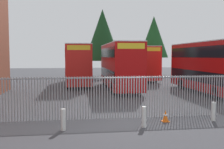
# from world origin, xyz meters

# --- Properties ---
(ground_plane) EXTENTS (100.00, 100.00, 0.00)m
(ground_plane) POSITION_xyz_m (0.00, 8.00, 0.00)
(ground_plane) COLOR #3D3D42
(palisade_fence) EXTENTS (15.24, 0.14, 2.35)m
(palisade_fence) POSITION_xyz_m (-0.09, 0.00, 1.18)
(palisade_fence) COLOR gray
(palisade_fence) RESTS_ON ground
(double_decker_bus_near_gate) EXTENTS (2.54, 10.81, 4.42)m
(double_decker_bus_near_gate) POSITION_xyz_m (8.89, 7.92, 2.42)
(double_decker_bus_near_gate) COLOR #B70C0C
(double_decker_bus_near_gate) RESTS_ON ground
(double_decker_bus_behind_fence_left) EXTENTS (2.54, 10.81, 4.42)m
(double_decker_bus_behind_fence_left) POSITION_xyz_m (1.82, 11.80, 2.42)
(double_decker_bus_behind_fence_left) COLOR #B70C0C
(double_decker_bus_behind_fence_left) RESTS_ON ground
(double_decker_bus_behind_fence_right) EXTENTS (2.54, 10.81, 4.42)m
(double_decker_bus_behind_fence_right) POSITION_xyz_m (-2.10, 16.43, 2.42)
(double_decker_bus_behind_fence_right) COLOR red
(double_decker_bus_behind_fence_right) RESTS_ON ground
(double_decker_bus_far_back) EXTENTS (2.54, 10.81, 4.42)m
(double_decker_bus_far_back) POSITION_xyz_m (6.23, 21.34, 2.42)
(double_decker_bus_far_back) COLOR red
(double_decker_bus_far_back) RESTS_ON ground
(bollard_near_left) EXTENTS (0.20, 0.20, 0.95)m
(bollard_near_left) POSITION_xyz_m (-2.96, -1.91, 0.47)
(bollard_near_left) COLOR silver
(bollard_near_left) RESTS_ON ground
(bollard_center_front) EXTENTS (0.20, 0.20, 0.95)m
(bollard_center_front) POSITION_xyz_m (0.65, -1.90, 0.47)
(bollard_center_front) COLOR silver
(bollard_center_front) RESTS_ON ground
(bollard_near_right) EXTENTS (0.20, 0.20, 0.95)m
(bollard_near_right) POSITION_xyz_m (4.38, -1.23, 0.47)
(bollard_near_right) COLOR silver
(bollard_near_right) RESTS_ON ground
(traffic_cone_by_gate) EXTENTS (0.34, 0.34, 0.59)m
(traffic_cone_by_gate) POSITION_xyz_m (1.96, -1.05, 0.29)
(traffic_cone_by_gate) COLOR orange
(traffic_cone_by_gate) RESTS_ON ground
(tree_tall_back) EXTENTS (4.69, 4.69, 9.66)m
(tree_tall_back) POSITION_xyz_m (10.27, 28.44, 6.30)
(tree_tall_back) COLOR #4C3823
(tree_tall_back) RESTS_ON ground
(tree_short_side) EXTENTS (5.44, 5.44, 10.28)m
(tree_short_side) POSITION_xyz_m (1.70, 26.77, 6.39)
(tree_short_side) COLOR #4C3823
(tree_short_side) RESTS_ON ground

